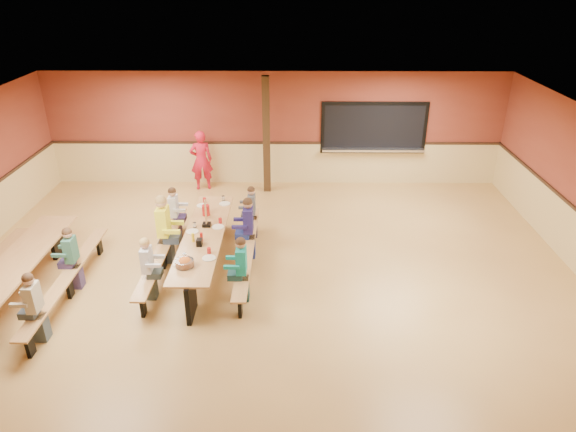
{
  "coord_description": "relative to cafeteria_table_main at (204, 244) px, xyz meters",
  "views": [
    {
      "loc": [
        0.48,
        -8.17,
        5.37
      ],
      "look_at": [
        0.39,
        0.48,
        1.15
      ],
      "focal_mm": 32.0,
      "sensor_mm": 36.0,
      "label": 1
    }
  ],
  "objects": [
    {
      "name": "ground",
      "position": [
        1.23,
        -0.5,
        -0.53
      ],
      "size": [
        12.0,
        12.0,
        0.0
      ],
      "primitive_type": "plane",
      "color": "#A3783D",
      "rests_on": "ground"
    },
    {
      "name": "room_envelope",
      "position": [
        1.23,
        -0.5,
        0.16
      ],
      "size": [
        12.04,
        10.04,
        3.02
      ],
      "color": "brown",
      "rests_on": "ground"
    },
    {
      "name": "kitchen_pass_through",
      "position": [
        3.83,
        4.46,
        0.96
      ],
      "size": [
        2.78,
        0.28,
        1.38
      ],
      "color": "black",
      "rests_on": "ground"
    },
    {
      "name": "structural_post",
      "position": [
        1.03,
        3.9,
        0.97
      ],
      "size": [
        0.18,
        0.18,
        3.0
      ],
      "primitive_type": "cube",
      "color": "black",
      "rests_on": "ground"
    },
    {
      "name": "cafeteria_table_main",
      "position": [
        0.0,
        0.0,
        0.0
      ],
      "size": [
        1.91,
        3.7,
        0.74
      ],
      "color": "#AC7944",
      "rests_on": "ground"
    },
    {
      "name": "cafeteria_table_second",
      "position": [
        -3.11,
        -1.02,
        0.0
      ],
      "size": [
        1.91,
        3.7,
        0.74
      ],
      "color": "#AC7944",
      "rests_on": "ground"
    },
    {
      "name": "seated_child_white_left",
      "position": [
        -0.82,
        -1.03,
        0.07
      ],
      "size": [
        0.36,
        0.29,
        1.19
      ],
      "primitive_type": null,
      "color": "silver",
      "rests_on": "ground"
    },
    {
      "name": "seated_adult_yellow",
      "position": [
        -0.82,
        0.26,
        0.18
      ],
      "size": [
        0.46,
        0.38,
        1.4
      ],
      "primitive_type": null,
      "color": "#FFFE2F",
      "rests_on": "ground"
    },
    {
      "name": "seated_child_grey_left",
      "position": [
        -0.82,
        1.18,
        0.07
      ],
      "size": [
        0.36,
        0.3,
        1.2
      ],
      "primitive_type": null,
      "color": "silver",
      "rests_on": "ground"
    },
    {
      "name": "seated_child_teal_right",
      "position": [
        0.83,
        -1.06,
        0.09
      ],
      "size": [
        0.38,
        0.31,
        1.22
      ],
      "primitive_type": null,
      "color": "#149085",
      "rests_on": "ground"
    },
    {
      "name": "seated_child_navy_right",
      "position": [
        0.83,
        0.44,
        0.12
      ],
      "size": [
        0.41,
        0.33,
        1.29
      ],
      "primitive_type": null,
      "color": "navy",
      "rests_on": "ground"
    },
    {
      "name": "seated_child_char_right",
      "position": [
        0.83,
        1.32,
        0.06
      ],
      "size": [
        0.35,
        0.28,
        1.16
      ],
      "primitive_type": null,
      "color": "#494D54",
      "rests_on": "ground"
    },
    {
      "name": "seated_child_green_sec",
      "position": [
        -2.28,
        -0.7,
        0.08
      ],
      "size": [
        0.37,
        0.3,
        1.2
      ],
      "primitive_type": null,
      "color": "#326655",
      "rests_on": "ground"
    },
    {
      "name": "seated_child_tan_sec",
      "position": [
        -2.28,
        -2.19,
        0.08
      ],
      "size": [
        0.37,
        0.3,
        1.21
      ],
      "primitive_type": null,
      "color": "#AFA68A",
      "rests_on": "ground"
    },
    {
      "name": "standing_woman",
      "position": [
        -0.7,
        4.01,
        0.27
      ],
      "size": [
        0.66,
        0.51,
        1.59
      ],
      "primitive_type": "imported",
      "rotation": [
        0.0,
        0.0,
        3.38
      ],
      "color": "red",
      "rests_on": "ground"
    },
    {
      "name": "punch_pitcher",
      "position": [
        -0.08,
        0.85,
        0.32
      ],
      "size": [
        0.16,
        0.16,
        0.22
      ],
      "primitive_type": "cylinder",
      "color": "#B31917",
      "rests_on": "cafeteria_table_main"
    },
    {
      "name": "chip_bowl",
      "position": [
        -0.14,
        -1.17,
        0.29
      ],
      "size": [
        0.32,
        0.32,
        0.15
      ],
      "primitive_type": null,
      "color": "orange",
      "rests_on": "cafeteria_table_main"
    },
    {
      "name": "napkin_dispenser",
      "position": [
        -0.01,
        -0.43,
        0.28
      ],
      "size": [
        0.1,
        0.14,
        0.13
      ],
      "primitive_type": "cube",
      "color": "black",
      "rests_on": "cafeteria_table_main"
    },
    {
      "name": "condiment_mustard",
      "position": [
        -0.15,
        -0.29,
        0.3
      ],
      "size": [
        0.06,
        0.06,
        0.17
      ],
      "primitive_type": "cylinder",
      "color": "yellow",
      "rests_on": "cafeteria_table_main"
    },
    {
      "name": "condiment_ketchup",
      "position": [
        0.0,
        -0.26,
        0.3
      ],
      "size": [
        0.06,
        0.06,
        0.17
      ],
      "primitive_type": "cylinder",
      "color": "#B2140F",
      "rests_on": "cafeteria_table_main"
    },
    {
      "name": "table_paddle",
      "position": [
        0.01,
        0.35,
        0.35
      ],
      "size": [
        0.16,
        0.16,
        0.56
      ],
      "color": "black",
      "rests_on": "cafeteria_table_main"
    },
    {
      "name": "place_settings",
      "position": [
        0.0,
        0.0,
        0.27
      ],
      "size": [
        0.65,
        3.3,
        0.11
      ],
      "primitive_type": null,
      "color": "beige",
      "rests_on": "cafeteria_table_main"
    }
  ]
}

